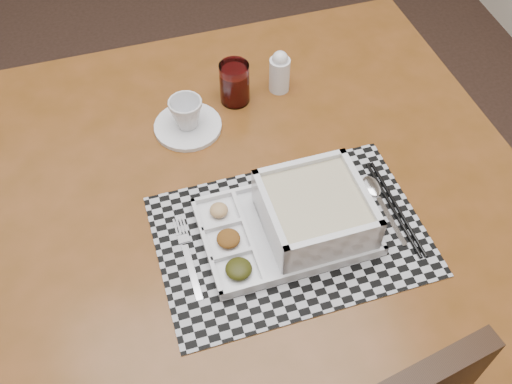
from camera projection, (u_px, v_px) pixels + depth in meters
dining_table at (263, 213)px, 1.22m from camera, size 1.14×1.14×0.82m
placemat at (291, 235)px, 1.09m from camera, size 0.52×0.37×0.00m
serving_tray at (306, 217)px, 1.06m from camera, size 0.33×0.24×0.10m
fork at (188, 255)px, 1.05m from camera, size 0.03×0.19×0.00m
spoon at (375, 191)px, 1.15m from camera, size 0.04×0.18×0.01m
chopsticks at (395, 208)px, 1.12m from camera, size 0.03×0.24×0.01m
saucer at (188, 126)px, 1.26m from camera, size 0.15×0.15×0.01m
cup at (186, 113)px, 1.23m from camera, size 0.08×0.08×0.07m
juice_glass at (235, 84)px, 1.29m from camera, size 0.07×0.07×0.10m
creamer_bottle at (280, 72)px, 1.31m from camera, size 0.05×0.05×0.11m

